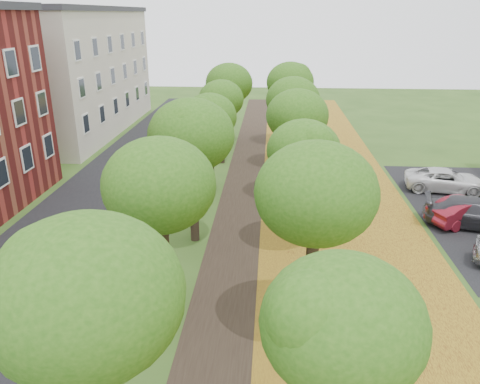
# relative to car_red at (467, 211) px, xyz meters

# --- Properties ---
(street_asphalt) EXTENTS (8.00, 70.00, 0.01)m
(street_asphalt) POSITION_rel_car_red_xyz_m (-18.50, 0.28, -0.67)
(street_asphalt) COLOR black
(street_asphalt) RESTS_ON ground
(footpath) EXTENTS (3.20, 70.00, 0.01)m
(footpath) POSITION_rel_car_red_xyz_m (-11.00, 0.28, -0.66)
(footpath) COLOR black
(footpath) RESTS_ON ground
(leaf_verge) EXTENTS (7.50, 70.00, 0.01)m
(leaf_verge) POSITION_rel_car_red_xyz_m (-6.00, 0.28, -0.66)
(leaf_verge) COLOR #B69621
(leaf_verge) RESTS_ON ground
(tree_row_west) EXTENTS (3.41, 33.41, 6.05)m
(tree_row_west) POSITION_rel_car_red_xyz_m (-13.20, 0.28, 3.88)
(tree_row_west) COLOR black
(tree_row_west) RESTS_ON ground
(tree_row_east) EXTENTS (3.41, 33.41, 6.05)m
(tree_row_east) POSITION_rel_car_red_xyz_m (-8.40, 0.28, 3.88)
(tree_row_east) COLOR black
(tree_row_east) RESTS_ON ground
(building_cream) EXTENTS (10.30, 20.30, 10.40)m
(building_cream) POSITION_rel_car_red_xyz_m (-28.00, 18.28, 4.54)
(building_cream) COLOR beige
(building_cream) RESTS_ON ground
(car_red) EXTENTS (4.28, 2.99, 1.34)m
(car_red) POSITION_rel_car_red_xyz_m (0.00, 0.00, 0.00)
(car_red) COLOR maroon
(car_red) RESTS_ON ground
(car_grey) EXTENTS (5.16, 3.00, 1.40)m
(car_grey) POSITION_rel_car_red_xyz_m (0.29, -0.36, 0.03)
(car_grey) COLOR #323237
(car_grey) RESTS_ON ground
(car_white) EXTENTS (4.94, 2.87, 1.30)m
(car_white) POSITION_rel_car_red_xyz_m (0.58, 4.69, -0.02)
(car_white) COLOR silver
(car_white) RESTS_ON ground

